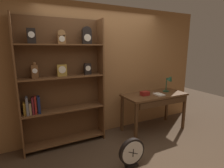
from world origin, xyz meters
The scene contains 8 objects.
ground_plane centered at (0.00, 0.00, 0.00)m, with size 10.00×10.00×0.00m, color #4C3826.
back_wood_panel centered at (0.00, 1.32, 1.30)m, with size 4.80×0.05×2.60m, color #9E6B3D.
bookshelf centered at (-0.90, 1.15, 1.16)m, with size 1.46×0.30×2.29m.
workbench centered at (0.97, 0.82, 0.72)m, with size 1.37×0.62×0.82m.
desk_lamp centered at (1.38, 0.85, 1.07)m, with size 0.20×0.20×0.38m.
toolbox_small centered at (0.71, 0.84, 0.86)m, with size 0.17×0.12×0.08m, color maroon.
open_repair_manual centered at (1.00, 0.73, 0.83)m, with size 0.16×0.22×0.03m, color silver.
round_clock_large centered at (-0.13, 0.01, 0.23)m, with size 0.42×0.11×0.46m.
Camera 1 is at (-1.47, -1.98, 1.79)m, focal length 28.25 mm.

